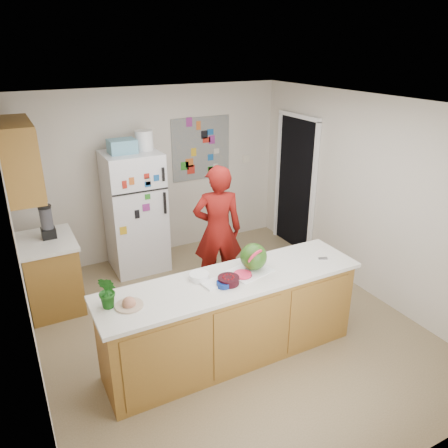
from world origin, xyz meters
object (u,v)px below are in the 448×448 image
cherry_bowl (228,280)px  refrigerator (135,212)px  watermelon (254,257)px  person (218,231)px

cherry_bowl → refrigerator: bearing=94.1°
watermelon → cherry_bowl: 0.39m
refrigerator → person: person is taller
person → watermelon: size_ratio=6.27×
refrigerator → person: (0.73, -1.13, 0.00)m
watermelon → cherry_bowl: (-0.35, -0.13, -0.11)m
person → cherry_bowl: (-0.55, -1.32, 0.10)m
refrigerator → cherry_bowl: (0.17, -2.44, 0.11)m
cherry_bowl → watermelon: bearing=19.8°
refrigerator → watermelon: 2.38m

